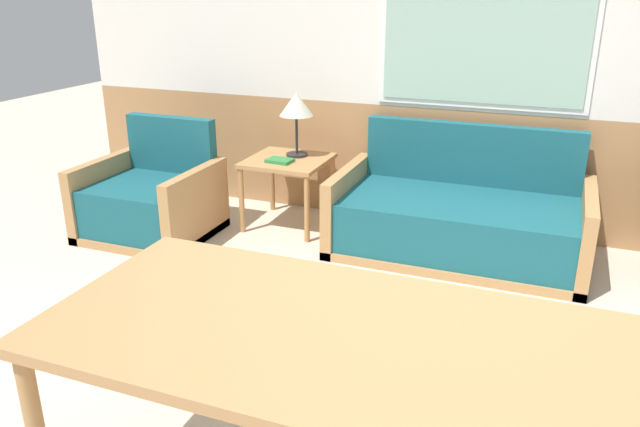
{
  "coord_description": "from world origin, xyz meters",
  "views": [
    {
      "loc": [
        0.32,
        -1.99,
        1.8
      ],
      "look_at": [
        -0.91,
        1.16,
        0.54
      ],
      "focal_mm": 35.0,
      "sensor_mm": 36.0,
      "label": 1
    }
  ],
  "objects_px": {
    "side_table": "(288,169)",
    "armchair": "(151,202)",
    "couch": "(459,220)",
    "table_lamp": "(296,107)",
    "dining_table": "(331,349)"
  },
  "relations": [
    {
      "from": "side_table",
      "to": "armchair",
      "type": "bearing_deg",
      "value": -148.11
    },
    {
      "from": "couch",
      "to": "table_lamp",
      "type": "height_order",
      "value": "table_lamp"
    },
    {
      "from": "armchair",
      "to": "dining_table",
      "type": "relative_size",
      "value": 0.47
    },
    {
      "from": "table_lamp",
      "to": "dining_table",
      "type": "distance_m",
      "value": 2.94
    },
    {
      "from": "side_table",
      "to": "couch",
      "type": "bearing_deg",
      "value": -2.69
    },
    {
      "from": "table_lamp",
      "to": "dining_table",
      "type": "relative_size",
      "value": 0.26
    },
    {
      "from": "couch",
      "to": "dining_table",
      "type": "height_order",
      "value": "couch"
    },
    {
      "from": "armchair",
      "to": "dining_table",
      "type": "bearing_deg",
      "value": -52.53
    },
    {
      "from": "table_lamp",
      "to": "dining_table",
      "type": "height_order",
      "value": "table_lamp"
    },
    {
      "from": "side_table",
      "to": "dining_table",
      "type": "relative_size",
      "value": 0.31
    },
    {
      "from": "side_table",
      "to": "table_lamp",
      "type": "xyz_separation_m",
      "value": [
        0.03,
        0.1,
        0.46
      ]
    },
    {
      "from": "table_lamp",
      "to": "armchair",
      "type": "bearing_deg",
      "value": -144.46
    },
    {
      "from": "couch",
      "to": "dining_table",
      "type": "relative_size",
      "value": 0.9
    },
    {
      "from": "armchair",
      "to": "couch",
      "type": "bearing_deg",
      "value": 2.48
    },
    {
      "from": "couch",
      "to": "armchair",
      "type": "distance_m",
      "value": 2.25
    }
  ]
}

